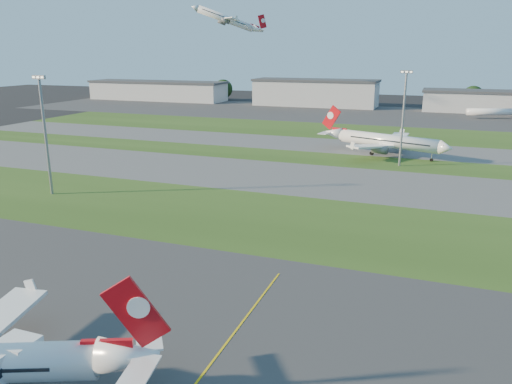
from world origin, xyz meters
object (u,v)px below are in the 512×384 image
at_px(light_mast_west, 45,128).
at_px(mini_jet_near, 495,112).
at_px(light_mast_centre, 403,112).
at_px(airliner_taxiing, 387,141).

bearing_deg(light_mast_west, mini_jet_near, 59.63).
distance_m(light_mast_west, light_mast_centre, 89.64).
distance_m(mini_jet_near, light_mast_west, 204.45).
bearing_deg(light_mast_centre, mini_jet_near, 74.56).
height_order(mini_jet_near, light_mast_centre, light_mast_centre).
xyz_separation_m(mini_jet_near, light_mast_centre, (-33.19, -120.12, 11.53)).
xyz_separation_m(mini_jet_near, light_mast_west, (-103.19, -176.12, 11.53)).
bearing_deg(mini_jet_near, light_mast_centre, -125.99).
xyz_separation_m(airliner_taxiing, light_mast_west, (-64.82, -69.98, 10.47)).
height_order(airliner_taxiing, light_mast_west, light_mast_west).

